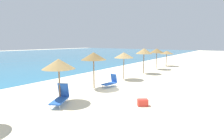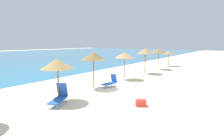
{
  "view_description": "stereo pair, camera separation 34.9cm",
  "coord_description": "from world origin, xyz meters",
  "px_view_note": "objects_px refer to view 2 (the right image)",
  "views": [
    {
      "loc": [
        -11.22,
        -6.9,
        3.64
      ],
      "look_at": [
        0.88,
        1.64,
        1.34
      ],
      "focal_mm": 28.39,
      "sensor_mm": 36.0,
      "label": 1
    },
    {
      "loc": [
        -11.01,
        -7.19,
        3.64
      ],
      "look_at": [
        0.88,
        1.64,
        1.34
      ],
      "focal_mm": 28.39,
      "sensor_mm": 36.0,
      "label": 2
    }
  ],
  "objects_px": {
    "beach_umbrella_4": "(93,56)",
    "lounge_chair_1": "(59,96)",
    "beach_umbrella_3": "(57,64)",
    "lounge_chair_2": "(111,82)",
    "cooler_box": "(141,103)",
    "beach_umbrella_7": "(159,51)",
    "beach_umbrella_6": "(145,51)",
    "beach_umbrella_8": "(169,53)",
    "beach_umbrella_5": "(125,55)"
  },
  "relations": [
    {
      "from": "beach_umbrella_7",
      "to": "lounge_chair_2",
      "type": "xyz_separation_m",
      "value": [
        -11.64,
        -0.61,
        -2.13
      ]
    },
    {
      "from": "beach_umbrella_4",
      "to": "lounge_chair_2",
      "type": "distance_m",
      "value": 2.58
    },
    {
      "from": "beach_umbrella_5",
      "to": "lounge_chair_2",
      "type": "relative_size",
      "value": 1.93
    },
    {
      "from": "lounge_chair_1",
      "to": "lounge_chair_2",
      "type": "distance_m",
      "value": 5.14
    },
    {
      "from": "beach_umbrella_3",
      "to": "beach_umbrella_8",
      "type": "bearing_deg",
      "value": 0.74
    },
    {
      "from": "beach_umbrella_8",
      "to": "cooler_box",
      "type": "xyz_separation_m",
      "value": [
        -18.3,
        -4.71,
        -1.93
      ]
    },
    {
      "from": "beach_umbrella_4",
      "to": "beach_umbrella_6",
      "type": "relative_size",
      "value": 0.97
    },
    {
      "from": "beach_umbrella_6",
      "to": "lounge_chair_2",
      "type": "relative_size",
      "value": 2.13
    },
    {
      "from": "beach_umbrella_7",
      "to": "cooler_box",
      "type": "bearing_deg",
      "value": -161.55
    },
    {
      "from": "beach_umbrella_5",
      "to": "beach_umbrella_6",
      "type": "distance_m",
      "value": 4.28
    },
    {
      "from": "beach_umbrella_4",
      "to": "beach_umbrella_5",
      "type": "bearing_deg",
      "value": -2.08
    },
    {
      "from": "lounge_chair_1",
      "to": "lounge_chair_2",
      "type": "height_order",
      "value": "lounge_chair_1"
    },
    {
      "from": "beach_umbrella_3",
      "to": "beach_umbrella_7",
      "type": "distance_m",
      "value": 16.55
    },
    {
      "from": "beach_umbrella_3",
      "to": "cooler_box",
      "type": "xyz_separation_m",
      "value": [
        2.34,
        -4.44,
        -2.17
      ]
    },
    {
      "from": "beach_umbrella_4",
      "to": "lounge_chair_2",
      "type": "bearing_deg",
      "value": -38.56
    },
    {
      "from": "beach_umbrella_4",
      "to": "lounge_chair_2",
      "type": "xyz_separation_m",
      "value": [
        1.1,
        -0.87,
        -2.16
      ]
    },
    {
      "from": "beach_umbrella_7",
      "to": "beach_umbrella_8",
      "type": "xyz_separation_m",
      "value": [
        4.09,
        -0.03,
        -0.42
      ]
    },
    {
      "from": "cooler_box",
      "to": "beach_umbrella_5",
      "type": "bearing_deg",
      "value": 39.87
    },
    {
      "from": "beach_umbrella_7",
      "to": "beach_umbrella_6",
      "type": "bearing_deg",
      "value": -179.42
    },
    {
      "from": "beach_umbrella_4",
      "to": "beach_umbrella_6",
      "type": "height_order",
      "value": "beach_umbrella_6"
    },
    {
      "from": "beach_umbrella_3",
      "to": "beach_umbrella_5",
      "type": "height_order",
      "value": "beach_umbrella_5"
    },
    {
      "from": "beach_umbrella_3",
      "to": "beach_umbrella_7",
      "type": "xyz_separation_m",
      "value": [
        16.55,
        0.3,
        0.17
      ]
    },
    {
      "from": "lounge_chair_2",
      "to": "cooler_box",
      "type": "bearing_deg",
      "value": 154.42
    },
    {
      "from": "beach_umbrella_6",
      "to": "beach_umbrella_4",
      "type": "bearing_deg",
      "value": 177.98
    },
    {
      "from": "beach_umbrella_4",
      "to": "lounge_chair_1",
      "type": "bearing_deg",
      "value": -167.28
    },
    {
      "from": "beach_umbrella_5",
      "to": "beach_umbrella_8",
      "type": "height_order",
      "value": "beach_umbrella_5"
    },
    {
      "from": "lounge_chair_1",
      "to": "cooler_box",
      "type": "height_order",
      "value": "lounge_chair_1"
    },
    {
      "from": "beach_umbrella_3",
      "to": "beach_umbrella_7",
      "type": "relative_size",
      "value": 0.94
    },
    {
      "from": "beach_umbrella_3",
      "to": "beach_umbrella_5",
      "type": "relative_size",
      "value": 1.0
    },
    {
      "from": "beach_umbrella_7",
      "to": "lounge_chair_1",
      "type": "height_order",
      "value": "beach_umbrella_7"
    },
    {
      "from": "cooler_box",
      "to": "lounge_chair_2",
      "type": "bearing_deg",
      "value": 58.03
    },
    {
      "from": "beach_umbrella_8",
      "to": "cooler_box",
      "type": "bearing_deg",
      "value": -165.56
    },
    {
      "from": "beach_umbrella_3",
      "to": "beach_umbrella_5",
      "type": "bearing_deg",
      "value": 2.83
    },
    {
      "from": "beach_umbrella_4",
      "to": "beach_umbrella_6",
      "type": "xyz_separation_m",
      "value": [
        8.59,
        -0.3,
        0.07
      ]
    },
    {
      "from": "beach_umbrella_8",
      "to": "beach_umbrella_7",
      "type": "bearing_deg",
      "value": 179.59
    },
    {
      "from": "beach_umbrella_3",
      "to": "beach_umbrella_4",
      "type": "distance_m",
      "value": 3.86
    },
    {
      "from": "beach_umbrella_3",
      "to": "beach_umbrella_6",
      "type": "relative_size",
      "value": 0.9
    },
    {
      "from": "lounge_chair_2",
      "to": "cooler_box",
      "type": "xyz_separation_m",
      "value": [
        -2.58,
        -4.13,
        -0.21
      ]
    },
    {
      "from": "beach_umbrella_7",
      "to": "lounge_chair_2",
      "type": "distance_m",
      "value": 11.85
    },
    {
      "from": "beach_umbrella_6",
      "to": "beach_umbrella_8",
      "type": "bearing_deg",
      "value": 0.09
    },
    {
      "from": "beach_umbrella_7",
      "to": "cooler_box",
      "type": "relative_size",
      "value": 4.76
    },
    {
      "from": "beach_umbrella_6",
      "to": "lounge_chair_1",
      "type": "bearing_deg",
      "value": -177.24
    },
    {
      "from": "lounge_chair_1",
      "to": "beach_umbrella_6",
      "type": "bearing_deg",
      "value": -116.09
    },
    {
      "from": "beach_umbrella_8",
      "to": "beach_umbrella_5",
      "type": "bearing_deg",
      "value": 179.38
    },
    {
      "from": "beach_umbrella_3",
      "to": "beach_umbrella_4",
      "type": "relative_size",
      "value": 0.93
    },
    {
      "from": "beach_umbrella_4",
      "to": "beach_umbrella_7",
      "type": "xyz_separation_m",
      "value": [
        12.73,
        -0.26,
        -0.03
      ]
    },
    {
      "from": "beach_umbrella_7",
      "to": "cooler_box",
      "type": "distance_m",
      "value": 15.17
    },
    {
      "from": "lounge_chair_2",
      "to": "beach_umbrella_5",
      "type": "bearing_deg",
      "value": -71.09
    },
    {
      "from": "beach_umbrella_5",
      "to": "cooler_box",
      "type": "xyz_separation_m",
      "value": [
        -5.8,
        -4.85,
        -2.22
      ]
    },
    {
      "from": "beach_umbrella_3",
      "to": "beach_umbrella_5",
      "type": "xyz_separation_m",
      "value": [
        8.14,
        0.4,
        0.04
      ]
    }
  ]
}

